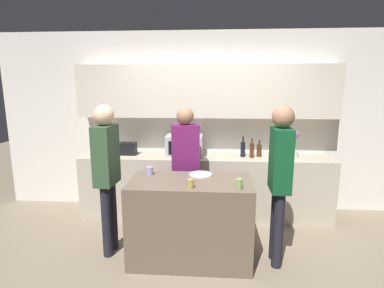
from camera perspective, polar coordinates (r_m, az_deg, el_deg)
ground_plane at (r=3.44m, az=1.65°, el=-22.63°), size 14.00×14.00×0.00m
back_wall at (r=4.54m, az=2.67°, el=6.38°), size 6.40×0.40×2.70m
back_counter at (r=4.49m, az=2.45°, el=-7.84°), size 3.60×0.62×0.90m
kitchen_island at (r=3.40m, az=-0.31°, el=-14.26°), size 1.31×0.69×0.91m
microwave at (r=4.34m, az=-1.45°, el=-0.28°), size 0.52×0.39×0.30m
toaster at (r=4.52m, az=-12.20°, el=-0.86°), size 0.26×0.16×0.18m
potted_plant at (r=4.46m, az=18.79°, el=0.06°), size 0.14×0.14×0.40m
bottle_0 at (r=4.33m, az=9.65°, el=-0.96°), size 0.07×0.07×0.30m
bottle_1 at (r=4.31m, az=11.32°, el=-1.16°), size 0.06×0.06×0.28m
bottle_2 at (r=4.40m, az=12.67°, el=-1.18°), size 0.07×0.07×0.24m
plate_on_island at (r=3.42m, az=1.67°, el=-5.81°), size 0.26×0.26×0.01m
cup_0 at (r=3.45m, az=-8.08°, el=-5.09°), size 0.08×0.08×0.09m
cup_1 at (r=2.99m, az=-0.30°, el=-7.54°), size 0.07×0.07×0.09m
cup_2 at (r=3.00m, az=8.96°, el=-7.50°), size 0.07×0.07×0.10m
person_left at (r=3.80m, az=-1.29°, el=-3.06°), size 0.37×0.25×1.65m
person_center at (r=3.24m, az=16.40°, el=-5.19°), size 0.23×0.34×1.71m
person_right at (r=3.45m, az=-15.95°, el=-4.24°), size 0.22×0.35×1.71m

